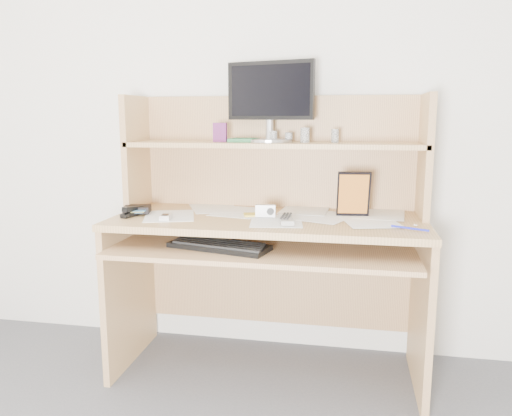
% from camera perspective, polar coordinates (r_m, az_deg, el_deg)
% --- Properties ---
extents(back_wall, '(3.60, 0.04, 2.50)m').
position_cam_1_polar(back_wall, '(2.53, 2.62, 11.53)').
color(back_wall, silver).
rests_on(back_wall, floor).
extents(desk, '(1.40, 0.70, 1.30)m').
position_cam_1_polar(desk, '(2.34, 1.68, -2.04)').
color(desk, tan).
rests_on(desk, floor).
extents(paper_clutter, '(1.32, 0.54, 0.01)m').
position_cam_1_polar(paper_clutter, '(2.25, 1.37, -1.01)').
color(paper_clutter, white).
rests_on(paper_clutter, desk).
extents(keyboard, '(0.45, 0.25, 0.03)m').
position_cam_1_polar(keyboard, '(2.11, -4.23, -4.27)').
color(keyboard, black).
rests_on(keyboard, desk).
extents(tv_remote, '(0.09, 0.20, 0.02)m').
position_cam_1_polar(tv_remote, '(2.14, 3.45, -1.27)').
color(tv_remote, '#9E9D99').
rests_on(tv_remote, paper_clutter).
extents(flip_phone, '(0.05, 0.09, 0.02)m').
position_cam_1_polar(flip_phone, '(2.24, -10.25, -0.90)').
color(flip_phone, silver).
rests_on(flip_phone, paper_clutter).
extents(stapler, '(0.07, 0.13, 0.04)m').
position_cam_1_polar(stapler, '(2.34, -13.99, -0.31)').
color(stapler, black).
rests_on(stapler, paper_clutter).
extents(wallet, '(0.14, 0.12, 0.03)m').
position_cam_1_polar(wallet, '(2.41, -13.44, -0.13)').
color(wallet, black).
rests_on(wallet, paper_clutter).
extents(sticky_note_pad, '(0.09, 0.09, 0.01)m').
position_cam_1_polar(sticky_note_pad, '(2.29, -0.46, -0.79)').
color(sticky_note_pad, '#FFFD43').
rests_on(sticky_note_pad, desk).
extents(digital_camera, '(0.09, 0.04, 0.05)m').
position_cam_1_polar(digital_camera, '(2.24, 1.10, -0.31)').
color(digital_camera, '#A1A1A3').
rests_on(digital_camera, paper_clutter).
extents(game_case, '(0.15, 0.03, 0.20)m').
position_cam_1_polar(game_case, '(2.27, 11.08, 1.59)').
color(game_case, black).
rests_on(game_case, paper_clutter).
extents(blue_pen, '(0.14, 0.08, 0.01)m').
position_cam_1_polar(blue_pen, '(2.08, 17.18, -2.23)').
color(blue_pen, '#191FC2').
rests_on(blue_pen, paper_clutter).
extents(card_box, '(0.07, 0.02, 0.09)m').
position_cam_1_polar(card_box, '(2.39, -4.14, 8.62)').
color(card_box, '#A92316').
rests_on(card_box, desk).
extents(shelf_book, '(0.13, 0.17, 0.02)m').
position_cam_1_polar(shelf_book, '(2.41, -1.39, 7.78)').
color(shelf_book, '#2F7653').
rests_on(shelf_book, desk).
extents(chip_stack_a, '(0.05, 0.05, 0.05)m').
position_cam_1_polar(chip_stack_a, '(2.38, 1.97, 8.17)').
color(chip_stack_a, black).
rests_on(chip_stack_a, desk).
extents(chip_stack_b, '(0.05, 0.05, 0.07)m').
position_cam_1_polar(chip_stack_b, '(2.34, 5.62, 8.30)').
color(chip_stack_b, white).
rests_on(chip_stack_b, desk).
extents(chip_stack_c, '(0.04, 0.04, 0.04)m').
position_cam_1_polar(chip_stack_c, '(2.39, 3.77, 8.07)').
color(chip_stack_c, black).
rests_on(chip_stack_c, desk).
extents(chip_stack_d, '(0.05, 0.05, 0.06)m').
position_cam_1_polar(chip_stack_d, '(2.35, 9.02, 8.15)').
color(chip_stack_d, white).
rests_on(chip_stack_d, desk).
extents(monitor, '(0.43, 0.22, 0.37)m').
position_cam_1_polar(monitor, '(2.40, 1.60, 12.33)').
color(monitor, '#ADADB2').
rests_on(monitor, desk).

